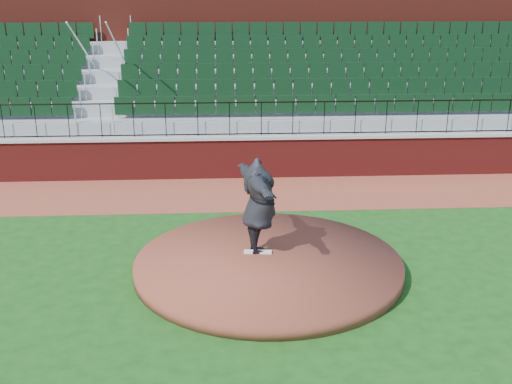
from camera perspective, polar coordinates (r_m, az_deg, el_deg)
ground at (r=12.37m, az=0.40°, el=-7.90°), size 90.00×90.00×0.00m
warning_track at (r=17.38m, az=-0.73°, el=-0.07°), size 34.00×3.20×0.01m
field_wall at (r=18.74m, az=-0.96°, el=3.18°), size 34.00×0.35×1.20m
wall_cap at (r=18.59m, az=-0.97°, el=5.11°), size 34.00×0.45×0.10m
wall_railing at (r=18.47m, az=-0.98°, el=6.78°), size 34.00×0.05×1.00m
seating_stands at (r=21.07m, az=-1.30°, el=9.56°), size 34.00×5.10×4.60m
concourse_wall at (r=23.79m, az=-1.55°, el=11.63°), size 34.00×0.50×5.50m
pitchers_mound at (r=12.61m, az=1.15°, el=-6.75°), size 5.43×5.43×0.25m
pitching_rubber at (r=12.84m, az=0.17°, el=-5.57°), size 0.59×0.20×0.04m
pitcher at (r=12.54m, az=0.28°, el=-1.27°), size 1.13×2.58×2.03m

